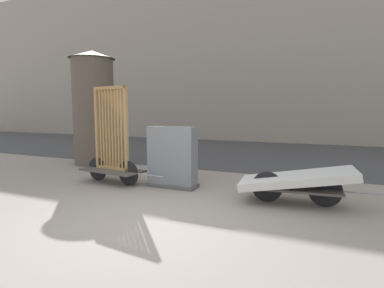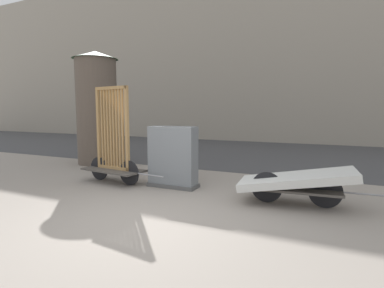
% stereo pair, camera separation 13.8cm
% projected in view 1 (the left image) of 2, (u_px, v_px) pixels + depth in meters
% --- Properties ---
extents(ground_plane, '(60.00, 60.00, 0.00)m').
position_uv_depth(ground_plane, '(141.00, 224.00, 4.47)').
color(ground_plane, gray).
extents(road_strip, '(56.00, 8.48, 0.01)m').
position_uv_depth(road_strip, '(256.00, 152.00, 12.13)').
color(road_strip, '#424244').
rests_on(road_strip, ground_plane).
extents(building_facade, '(48.00, 4.00, 10.05)m').
position_uv_depth(building_facade, '(280.00, 53.00, 17.27)').
color(building_facade, '#9E9384').
rests_on(building_facade, ground_plane).
extents(bike_cart_with_bedframe, '(2.25, 0.86, 2.23)m').
position_uv_depth(bike_cart_with_bedframe, '(112.00, 151.00, 6.92)').
color(bike_cart_with_bedframe, '#4C4742').
rests_on(bike_cart_with_bedframe, ground_plane).
extents(bike_cart_with_mattress, '(2.47, 1.05, 0.70)m').
position_uv_depth(bike_cart_with_mattress, '(296.00, 181.00, 5.35)').
color(bike_cart_with_mattress, '#4C4742').
rests_on(bike_cart_with_mattress, ground_plane).
extents(utility_cabinet, '(1.13, 0.44, 1.34)m').
position_uv_depth(utility_cabinet, '(172.00, 159.00, 6.56)').
color(utility_cabinet, '#4C4C4C').
rests_on(utility_cabinet, ground_plane).
extents(advertising_column, '(1.41, 1.41, 3.52)m').
position_uv_depth(advertising_column, '(94.00, 107.00, 9.41)').
color(advertising_column, brown).
rests_on(advertising_column, ground_plane).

